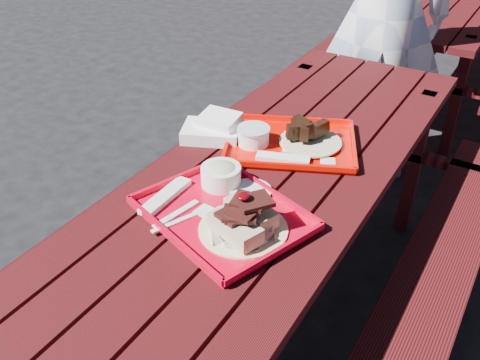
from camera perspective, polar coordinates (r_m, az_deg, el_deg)
The scene contains 7 objects.
ground at distance 2.28m, azimuth 2.02°, elevation -15.56°, with size 60.00×60.00×0.00m, color black.
picnic_table_near at distance 1.90m, azimuth 2.35°, elevation -4.40°, with size 1.41×2.40×0.75m.
picnic_table_far at distance 4.34m, azimuth 21.46°, elevation 15.78°, with size 1.41×2.40×0.75m.
near_tray at distance 1.59m, azimuth -1.27°, elevation -2.67°, with size 0.58×0.51×0.15m.
far_tray at distance 1.95m, azimuth 5.17°, elevation 4.14°, with size 0.57×0.52×0.08m.
white_cloth at distance 2.00m, azimuth -2.83°, elevation 5.50°, with size 0.25×0.22×0.09m.
person at distance 2.97m, azimuth 15.15°, elevation 16.79°, with size 0.67×0.44×1.85m, color #A9BEE1.
Camera 1 is at (0.71, -1.32, 1.73)m, focal length 40.00 mm.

